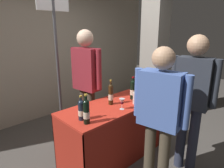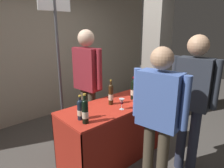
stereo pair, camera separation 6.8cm
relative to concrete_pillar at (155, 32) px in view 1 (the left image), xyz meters
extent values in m
plane|color=#514C47|center=(-1.55, -0.42, -1.73)|extent=(12.00, 12.00, 0.00)
cube|color=#B2A893|center=(-1.55, 1.61, -0.35)|extent=(5.90, 0.12, 2.76)
cube|color=gray|center=(0.00, 0.00, 0.00)|extent=(0.39, 0.39, 3.47)
cube|color=red|center=(-1.55, -0.42, -0.95)|extent=(1.44, 0.65, 0.02)
cube|color=#A32519|center=(-1.55, -0.74, -1.35)|extent=(1.44, 0.01, 0.77)
cube|color=#A32519|center=(-1.55, -0.10, -1.35)|extent=(1.44, 0.01, 0.77)
cube|color=#A32519|center=(-2.26, -0.42, -1.35)|extent=(0.01, 0.65, 0.77)
cube|color=#A32519|center=(-0.83, -0.42, -1.35)|extent=(0.01, 0.65, 0.77)
cylinder|color=black|center=(-1.15, -0.45, -0.82)|extent=(0.08, 0.08, 0.25)
sphere|color=black|center=(-1.15, -0.45, -0.69)|extent=(0.07, 0.07, 0.07)
cylinder|color=black|center=(-1.15, -0.45, -0.66)|extent=(0.03, 0.03, 0.07)
cylinder|color=maroon|center=(-1.15, -0.45, -0.61)|extent=(0.03, 0.03, 0.02)
cylinder|color=beige|center=(-1.15, -0.45, -0.83)|extent=(0.08, 0.08, 0.08)
cylinder|color=black|center=(-2.11, -0.61, -0.82)|extent=(0.07, 0.07, 0.24)
sphere|color=black|center=(-2.11, -0.61, -0.70)|extent=(0.07, 0.07, 0.07)
cylinder|color=black|center=(-2.11, -0.61, -0.66)|extent=(0.03, 0.03, 0.08)
cylinder|color=#B7932D|center=(-2.11, -0.61, -0.61)|extent=(0.03, 0.03, 0.02)
cylinder|color=beige|center=(-2.11, -0.61, -0.84)|extent=(0.07, 0.07, 0.08)
cylinder|color=#192333|center=(-2.10, -0.49, -0.84)|extent=(0.07, 0.07, 0.20)
sphere|color=#192333|center=(-2.10, -0.49, -0.74)|extent=(0.07, 0.07, 0.07)
cylinder|color=#192333|center=(-2.10, -0.49, -0.70)|extent=(0.03, 0.03, 0.07)
cylinder|color=#B7932D|center=(-2.10, -0.49, -0.66)|extent=(0.03, 0.03, 0.02)
cylinder|color=beige|center=(-2.10, -0.49, -0.85)|extent=(0.07, 0.07, 0.07)
cylinder|color=#38230F|center=(-1.13, -0.57, -0.84)|extent=(0.08, 0.08, 0.20)
sphere|color=#38230F|center=(-1.13, -0.57, -0.73)|extent=(0.07, 0.07, 0.07)
cylinder|color=#38230F|center=(-1.13, -0.57, -0.70)|extent=(0.03, 0.03, 0.07)
cylinder|color=maroon|center=(-1.13, -0.57, -0.65)|extent=(0.04, 0.04, 0.02)
cylinder|color=beige|center=(-1.13, -0.57, -0.85)|extent=(0.08, 0.08, 0.07)
cylinder|color=#38230F|center=(-1.53, -0.38, -0.81)|extent=(0.06, 0.06, 0.25)
sphere|color=#38230F|center=(-1.53, -0.38, -0.69)|extent=(0.06, 0.06, 0.06)
cylinder|color=#38230F|center=(-1.53, -0.38, -0.65)|extent=(0.02, 0.02, 0.07)
cylinder|color=#B7932D|center=(-1.53, -0.38, -0.60)|extent=(0.03, 0.03, 0.02)
cylinder|color=beige|center=(-1.53, -0.38, -0.83)|extent=(0.07, 0.07, 0.08)
cylinder|color=black|center=(-1.03, -0.45, -0.81)|extent=(0.07, 0.07, 0.25)
sphere|color=black|center=(-1.03, -0.45, -0.69)|extent=(0.07, 0.07, 0.07)
cylinder|color=black|center=(-1.03, -0.45, -0.65)|extent=(0.03, 0.03, 0.07)
cylinder|color=maroon|center=(-1.03, -0.45, -0.61)|extent=(0.03, 0.03, 0.02)
cylinder|color=beige|center=(-1.03, -0.45, -0.83)|extent=(0.07, 0.07, 0.08)
cylinder|color=silver|center=(-1.55, -0.61, -0.94)|extent=(0.06, 0.06, 0.00)
cylinder|color=silver|center=(-1.55, -0.61, -0.90)|extent=(0.01, 0.01, 0.07)
cone|color=silver|center=(-1.55, -0.61, -0.83)|extent=(0.07, 0.07, 0.07)
cylinder|color=#590C19|center=(-1.55, -0.61, -0.85)|extent=(0.04, 0.04, 0.02)
cylinder|color=silver|center=(-1.26, -0.61, -0.86)|extent=(0.10, 0.10, 0.16)
cylinder|color=#38722D|center=(-1.28, -0.61, -0.74)|extent=(0.03, 0.03, 0.24)
ellipsoid|color=gold|center=(-1.26, -0.60, -0.62)|extent=(0.03, 0.03, 0.05)
cylinder|color=#38722D|center=(-1.25, -0.59, -0.72)|extent=(0.03, 0.03, 0.27)
ellipsoid|color=red|center=(-1.26, -0.60, -0.59)|extent=(0.03, 0.03, 0.05)
cylinder|color=#38722D|center=(-1.27, -0.61, -0.76)|extent=(0.04, 0.03, 0.20)
ellipsoid|color=#E05B1E|center=(-1.28, -0.62, -0.65)|extent=(0.03, 0.03, 0.05)
cylinder|color=#38722D|center=(-1.27, -0.61, -0.74)|extent=(0.02, 0.05, 0.24)
ellipsoid|color=pink|center=(-1.27, -0.63, -0.62)|extent=(0.03, 0.03, 0.05)
cylinder|color=#38722D|center=(-1.28, -0.61, -0.76)|extent=(0.03, 0.02, 0.19)
ellipsoid|color=pink|center=(-1.27, -0.60, -0.67)|extent=(0.03, 0.03, 0.05)
cylinder|color=#4C4233|center=(-1.54, 0.23, -1.29)|extent=(0.12, 0.12, 0.89)
cylinder|color=#4C4233|center=(-1.52, 0.07, -1.29)|extent=(0.12, 0.12, 0.89)
cube|color=maroon|center=(-1.53, 0.15, -0.53)|extent=(0.26, 0.44, 0.63)
sphere|color=beige|center=(-1.53, 0.15, -0.07)|extent=(0.25, 0.25, 0.25)
cylinder|color=maroon|center=(-1.57, 0.41, -0.50)|extent=(0.08, 0.08, 0.58)
cylinder|color=maroon|center=(-1.50, -0.10, -0.50)|extent=(0.08, 0.08, 0.58)
cylinder|color=#4C4233|center=(-1.60, -1.28, -1.33)|extent=(0.12, 0.12, 0.82)
cylinder|color=#4C4233|center=(-1.63, -1.12, -1.33)|extent=(0.12, 0.12, 0.82)
cube|color=#4C6BB7|center=(-1.62, -1.20, -0.63)|extent=(0.28, 0.46, 0.58)
sphere|color=tan|center=(-1.62, -1.20, -0.21)|extent=(0.22, 0.22, 0.22)
cylinder|color=#4C6BB7|center=(-1.57, -1.46, -0.61)|extent=(0.08, 0.08, 0.53)
cylinder|color=#4C6BB7|center=(-1.66, -0.94, -0.61)|extent=(0.08, 0.08, 0.53)
cylinder|color=#2D3347|center=(-1.01, -1.34, -1.30)|extent=(0.12, 0.12, 0.87)
cylinder|color=#2D3347|center=(-1.03, -1.19, -1.30)|extent=(0.12, 0.12, 0.87)
cube|color=#2D333D|center=(-1.02, -1.26, -0.56)|extent=(0.27, 0.41, 0.61)
sphere|color=tan|center=(-1.02, -1.26, -0.12)|extent=(0.24, 0.24, 0.24)
cylinder|color=#2D333D|center=(-0.98, -1.50, -0.54)|extent=(0.08, 0.08, 0.56)
cylinder|color=#2D333D|center=(-1.06, -1.03, -0.54)|extent=(0.08, 0.08, 0.56)
cylinder|color=#47474C|center=(-1.81, 0.50, -0.60)|extent=(0.04, 0.04, 2.26)
cube|color=silver|center=(-1.81, 0.50, 0.40)|extent=(0.50, 0.02, 0.20)
camera|label=1|loc=(-3.27, -2.21, 0.07)|focal=31.62mm
camera|label=2|loc=(-3.22, -2.26, 0.07)|focal=31.62mm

